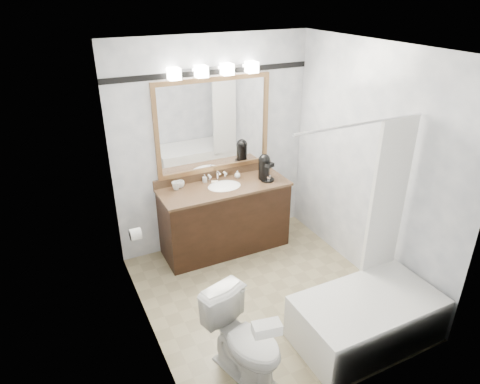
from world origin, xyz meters
The scene contains 15 objects.
room centered at (0.00, 0.00, 1.25)m, with size 2.42×2.62×2.52m.
vanity centered at (0.00, 1.02, 0.44)m, with size 1.53×0.58×0.97m.
mirror centered at (0.00, 1.28, 1.50)m, with size 1.40×0.04×1.10m.
vanity_light_bar centered at (0.00, 1.23, 2.13)m, with size 1.02×0.14×0.12m.
accent_stripe centered at (0.00, 1.29, 2.10)m, with size 2.40×0.01×0.06m, color black.
bathtub centered at (0.55, -0.90, 0.28)m, with size 1.30×0.75×1.96m.
tp_roll centered at (-1.14, 0.66, 0.70)m, with size 0.12×0.12×0.11m, color white.
toilet centered at (-0.64, -0.78, 0.36)m, with size 0.41×0.71×0.73m, color white.
tissue_box centered at (-0.64, -1.12, 0.77)m, with size 0.21×0.11×0.08m, color white.
coffee_maker centered at (0.51, 0.98, 1.01)m, with size 0.17×0.21×0.32m.
cup_left centered at (-0.47, 1.20, 0.89)m, with size 0.10×0.10×0.08m, color white.
cup_right centered at (-0.53, 1.18, 0.89)m, with size 0.10×0.10×0.09m, color white.
soap_bottle_a centered at (-0.16, 1.22, 0.90)m, with size 0.04×0.04×0.10m, color white.
soap_bottle_b centered at (0.24, 1.16, 0.90)m, with size 0.07×0.07×0.09m, color white.
soap_bar centered at (-0.07, 1.13, 0.86)m, with size 0.08×0.05×0.02m, color beige.
Camera 1 is at (-1.82, -3.09, 2.96)m, focal length 32.00 mm.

